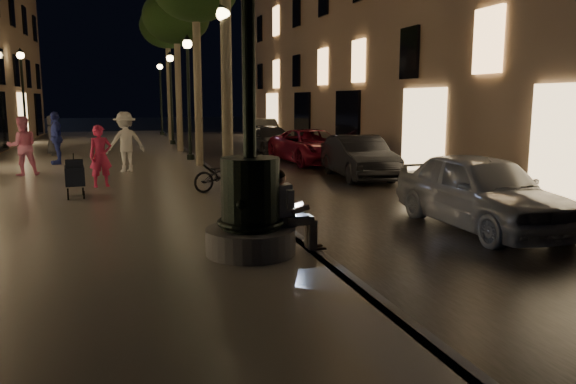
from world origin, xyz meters
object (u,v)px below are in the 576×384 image
object	(u,v)px
lamp_left_c	(23,85)
pedestrian_blue	(56,138)
fountain_lamppost	(250,189)
car_front	(481,191)
stroller	(75,176)
car_fifth	(263,132)
pedestrian_pink	(23,146)
seated_man_laptop	(288,208)
car_rear	(270,140)
pedestrian_dark	(53,135)
lamp_curb_a	(224,72)
bicycle	(222,175)
lamp_curb_c	(171,86)
pedestrian_white	(125,142)
car_third	(311,146)
pedestrian_red	(101,156)
lamp_curb_d	(161,89)
tree_far	(167,27)
car_second	(359,157)
lamp_curb_b	(188,82)
tree_third	(176,18)

from	to	relation	value
lamp_left_c	pedestrian_blue	size ratio (longest dim) A/B	2.50
fountain_lamppost	car_front	distance (m)	5.17
stroller	car_front	world-z (taller)	car_front
car_fifth	pedestrian_pink	xyz separation A→B (m)	(-10.71, -12.23, 0.41)
seated_man_laptop	car_rear	bearing A→B (deg)	76.25
pedestrian_blue	pedestrian_dark	distance (m)	3.53
lamp_curb_a	car_rear	bearing A→B (deg)	70.19
stroller	bicycle	world-z (taller)	stroller
lamp_curb_c	pedestrian_white	bearing A→B (deg)	-102.51
lamp_left_c	pedestrian_pink	size ratio (longest dim) A/B	2.60
car_third	pedestrian_red	xyz separation A→B (m)	(-7.88, -5.39, 0.36)
lamp_curb_a	car_third	xyz separation A→B (m)	(4.74, 7.10, -2.55)
stroller	pedestrian_dark	bearing A→B (deg)	93.12
fountain_lamppost	lamp_curb_a	xyz separation A→B (m)	(0.70, 6.00, 2.02)
pedestrian_white	pedestrian_blue	world-z (taller)	pedestrian_white
lamp_curb_d	car_third	size ratio (longest dim) A/B	0.98
lamp_curb_a	pedestrian_dark	size ratio (longest dim) A/B	2.82
pedestrian_blue	car_rear	bearing A→B (deg)	103.49
tree_far	lamp_left_c	world-z (taller)	tree_far
fountain_lamppost	lamp_curb_a	world-z (taller)	fountain_lamppost
car_rear	pedestrian_dark	xyz separation A→B (m)	(-9.67, -0.58, 0.42)
car_second	pedestrian_blue	size ratio (longest dim) A/B	2.20
lamp_curb_a	pedestrian_red	size ratio (longest dim) A/B	2.86
lamp_curb_b	car_fifth	xyz separation A→B (m)	(5.16, 9.00, -2.52)
tree_far	pedestrian_blue	distance (m)	12.46
fountain_lamppost	lamp_curb_b	bearing A→B (deg)	87.14
lamp_curb_a	bicycle	bearing A→B (deg)	137.84
seated_man_laptop	car_second	size ratio (longest dim) A/B	0.31
stroller	car_fifth	xyz separation A→B (m)	(8.86, 16.94, -0.02)
car_rear	bicycle	size ratio (longest dim) A/B	2.69
pedestrian_dark	tree_far	bearing A→B (deg)	-43.08
fountain_lamppost	tree_third	world-z (taller)	tree_third
seated_man_laptop	pedestrian_dark	size ratio (longest dim) A/B	0.76
fountain_lamppost	car_rear	xyz separation A→B (m)	(5.00, 17.94, -0.58)
lamp_curb_d	pedestrian_red	distance (m)	22.62
lamp_curb_d	pedestrian_dark	xyz separation A→B (m)	(-5.37, -12.64, -2.18)
pedestrian_blue	bicycle	bearing A→B (deg)	21.17
lamp_left_c	pedestrian_blue	distance (m)	8.69
lamp_curb_c	stroller	bearing A→B (deg)	-103.06
pedestrian_pink	car_front	bearing A→B (deg)	120.21
car_third	seated_man_laptop	bearing A→B (deg)	-115.03
car_front	pedestrian_pink	distance (m)	13.72
fountain_lamppost	tree_far	distance (m)	24.57
fountain_lamppost	lamp_curb_c	bearing A→B (deg)	88.18
tree_third	car_third	distance (m)	8.73
pedestrian_white	pedestrian_dark	size ratio (longest dim) A/B	1.15
seated_man_laptop	pedestrian_red	distance (m)	8.29
fountain_lamppost	pedestrian_dark	bearing A→B (deg)	105.06
seated_man_laptop	stroller	world-z (taller)	seated_man_laptop
tree_third	pedestrian_white	distance (m)	8.99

